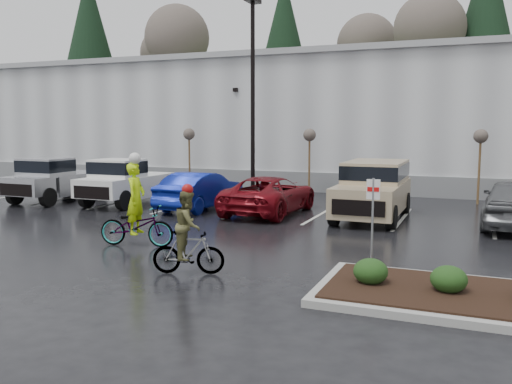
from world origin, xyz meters
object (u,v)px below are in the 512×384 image
at_px(car_blue, 201,190).
at_px(cyclist_olive, 188,241).
at_px(cyclist_hivis, 136,218).
at_px(fire_lane_sign, 373,214).
at_px(sapling_mid, 310,139).
at_px(pickup_white, 131,181).
at_px(lamppost, 253,75).
at_px(pickup_silver, 61,179).
at_px(car_red, 270,195).
at_px(suv_tan, 373,190).
at_px(sapling_west, 189,137).
at_px(sapling_east, 481,140).

xyz_separation_m(car_blue, cyclist_olive, (4.28, -8.64, 0.02)).
bearing_deg(cyclist_hivis, cyclist_olive, -135.81).
height_order(fire_lane_sign, cyclist_olive, fire_lane_sign).
height_order(car_blue, cyclist_olive, cyclist_olive).
relative_size(sapling_mid, pickup_white, 0.62).
bearing_deg(lamppost, pickup_silver, -147.17).
xyz_separation_m(sapling_mid, car_blue, (-2.85, -5.63, -1.98)).
height_order(fire_lane_sign, car_blue, fire_lane_sign).
height_order(pickup_silver, car_red, pickup_silver).
distance_m(pickup_silver, suv_tan, 13.83).
xyz_separation_m(sapling_west, cyclist_olive, (7.93, -14.26, -1.96)).
bearing_deg(suv_tan, sapling_mid, 126.70).
bearing_deg(suv_tan, fire_lane_sign, -79.90).
height_order(sapling_east, pickup_silver, sapling_east).
relative_size(car_red, cyclist_hivis, 1.96).
height_order(sapling_east, car_blue, sapling_east).
distance_m(lamppost, sapling_west, 5.07).
height_order(sapling_west, suv_tan, sapling_west).
distance_m(sapling_mid, cyclist_olive, 14.47).
xyz_separation_m(lamppost, suv_tan, (6.47, -4.32, -4.66)).
relative_size(sapling_mid, car_blue, 0.70).
bearing_deg(pickup_silver, cyclist_hivis, -37.49).
xyz_separation_m(sapling_mid, car_red, (0.10, -5.57, -2.01)).
bearing_deg(car_red, sapling_mid, -87.06).
height_order(car_blue, suv_tan, suv_tan).
bearing_deg(sapling_west, cyclist_hivis, -67.13).
bearing_deg(car_blue, pickup_silver, 4.38).
xyz_separation_m(car_red, cyclist_hivis, (-1.42, -6.73, 0.08)).
xyz_separation_m(sapling_west, fire_lane_sign, (11.80, -12.80, -1.32)).
distance_m(lamppost, car_red, 7.24).
bearing_deg(suv_tan, cyclist_olive, -105.82).
relative_size(car_blue, suv_tan, 0.89).
height_order(pickup_silver, cyclist_hivis, cyclist_hivis).
bearing_deg(sapling_east, cyclist_hivis, -125.64).
bearing_deg(lamppost, sapling_west, 165.96).
bearing_deg(cyclist_olive, sapling_west, 11.28).
xyz_separation_m(sapling_mid, cyclist_olive, (1.43, -14.26, -1.96)).
bearing_deg(lamppost, pickup_white, -132.60).
bearing_deg(car_blue, lamppost, -90.88).
xyz_separation_m(lamppost, pickup_silver, (-7.35, -4.75, -4.71)).
height_order(lamppost, cyclist_olive, lamppost).
height_order(sapling_west, car_red, sapling_west).
height_order(pickup_white, cyclist_olive, cyclist_olive).
bearing_deg(sapling_east, suv_tan, -123.56).
distance_m(pickup_silver, cyclist_hivis, 10.76).
bearing_deg(sapling_east, car_blue, -151.46).
relative_size(fire_lane_sign, cyclist_olive, 1.07).
relative_size(sapling_west, sapling_east, 1.00).
distance_m(sapling_mid, sapling_east, 7.50).
distance_m(pickup_silver, car_blue, 7.01).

